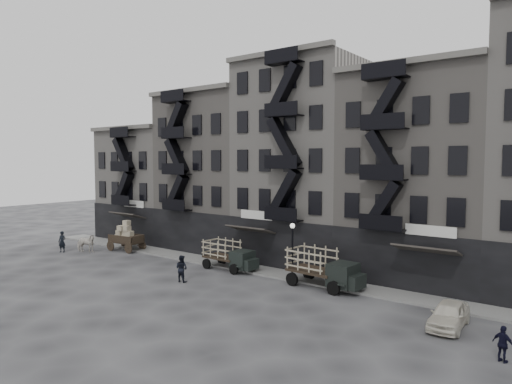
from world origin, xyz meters
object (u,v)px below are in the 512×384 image
Objects in this scene: pedestrian_west at (62,242)px; policeman at (503,344)px; pedestrian_mid at (182,269)px; horse at (86,243)px; wagon at (126,234)px; stake_truck_east at (323,266)px; stake_truck_west at (229,253)px; car_east at (449,315)px.

pedestrian_west is 1.24× the size of policeman.
horse is at bearing -14.64° from pedestrian_mid.
wagon is 0.65× the size of stake_truck_east.
stake_truck_west is at bearing -102.10° from pedestrian_mid.
horse is 15.78m from stake_truck_west.
stake_truck_west is (13.16, 0.15, -0.31)m from wagon.
pedestrian_west reaches higher than policeman.
pedestrian_west is at bearing -140.56° from wagon.
stake_truck_east reaches higher than stake_truck_west.
stake_truck_east is at bearing -18.51° from pedestrian_west.
stake_truck_west reaches higher than pedestrian_mid.
wagon is 30.78m from car_east.
stake_truck_east is 3.42× the size of policeman.
pedestrian_west is at bearing 101.71° from horse.
car_east is (8.97, -2.63, -0.87)m from stake_truck_east.
wagon reaches higher than stake_truck_west.
horse is 32.98m from car_east.
horse is at bearing -134.23° from wagon.
stake_truck_west is 21.27m from policeman.
wagon is 5.96m from pedestrian_west.
stake_truck_east reaches higher than pedestrian_mid.
horse is at bearing -167.24° from stake_truck_west.
pedestrian_west is at bearing 19.37° from policeman.
stake_truck_east is 2.75× the size of pedestrian_west.
pedestrian_mid is at bearing -147.15° from stake_truck_east.
wagon is 0.91× the size of car_east.
wagon reaches higher than stake_truck_east.
car_east is 34.91m from pedestrian_west.
car_east is 18.02m from pedestrian_mid.
wagon is 13.65m from pedestrian_mid.
wagon reaches higher than pedestrian_mid.
pedestrian_mid is (-8.91, -4.85, -0.58)m from stake_truck_east.
stake_truck_east is at bearing 161.63° from car_east.
pedestrian_west is at bearing -164.30° from stake_truck_west.
car_east is at bearing -10.15° from wagon.
horse is 24.21m from stake_truck_east.
wagon is at bearing -27.97° from pedestrian_mid.
horse reaches higher than policeman.
stake_truck_east reaches higher than car_east.
pedestrian_west is at bearing -179.23° from car_east.
wagon is at bearing -61.69° from horse.
pedestrian_west is 1.04× the size of pedestrian_mid.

